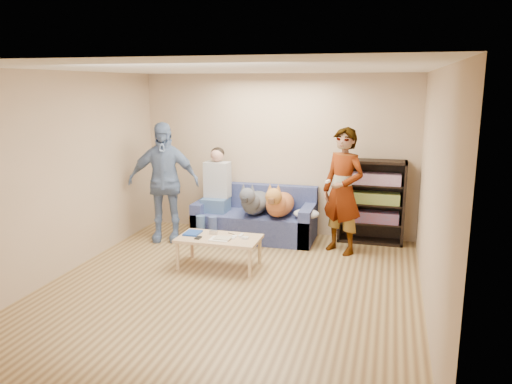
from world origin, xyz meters
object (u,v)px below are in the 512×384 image
(sofa, at_px, (256,220))
(bookshelf, at_px, (372,200))
(camera_silver, at_px, (214,232))
(coffee_table, at_px, (219,240))
(person_seated, at_px, (215,190))
(dog_tan, at_px, (279,203))
(person_standing_left, at_px, (163,182))
(person_standing_right, at_px, (343,191))
(dog_gray, at_px, (255,202))
(notebook_blue, at_px, (193,233))

(sofa, relative_size, bookshelf, 1.46)
(camera_silver, distance_m, coffee_table, 0.18)
(person_seated, bearing_deg, dog_tan, -4.06)
(person_standing_left, xyz_separation_m, coffee_table, (1.24, -0.93, -0.56))
(person_standing_right, xyz_separation_m, dog_tan, (-0.98, 0.17, -0.28))
(person_standing_right, relative_size, person_seated, 1.25)
(person_standing_left, bearing_deg, camera_silver, -51.47)
(person_standing_left, distance_m, dog_gray, 1.46)
(dog_gray, relative_size, bookshelf, 0.96)
(person_standing_left, xyz_separation_m, dog_tan, (1.78, 0.30, -0.30))
(person_standing_right, relative_size, coffee_table, 1.67)
(notebook_blue, bearing_deg, dog_tan, 51.28)
(person_standing_right, xyz_separation_m, coffee_table, (-1.53, -1.07, -0.54))
(person_standing_left, bearing_deg, sofa, 4.91)
(sofa, relative_size, dog_gray, 1.53)
(notebook_blue, xyz_separation_m, camera_silver, (0.28, 0.07, 0.01))
(person_standing_right, bearing_deg, coffee_table, -113.67)
(person_seated, height_order, coffee_table, person_seated)
(camera_silver, bearing_deg, coffee_table, -45.00)
(bookshelf, bearing_deg, camera_silver, -142.80)
(coffee_table, bearing_deg, dog_tan, 66.04)
(sofa, bearing_deg, person_seated, -168.70)
(sofa, distance_m, dog_gray, 0.39)
(sofa, height_order, coffee_table, sofa)
(notebook_blue, xyz_separation_m, coffee_table, (0.40, -0.05, -0.06))
(notebook_blue, relative_size, person_seated, 0.18)
(notebook_blue, distance_m, dog_tan, 1.53)
(person_standing_right, distance_m, bookshelf, 0.76)
(dog_gray, distance_m, coffee_table, 1.29)
(dog_gray, height_order, bookshelf, bookshelf)
(camera_silver, relative_size, person_seated, 0.07)
(dog_tan, bearing_deg, person_seated, 175.94)
(person_standing_right, height_order, camera_silver, person_standing_right)
(dog_tan, xyz_separation_m, coffee_table, (-0.55, -1.23, -0.26))
(dog_tan, height_order, coffee_table, dog_tan)
(notebook_blue, xyz_separation_m, bookshelf, (2.32, 1.62, 0.25))
(notebook_blue, bearing_deg, camera_silver, 14.04)
(notebook_blue, height_order, coffee_table, notebook_blue)
(person_standing_left, distance_m, bookshelf, 3.25)
(sofa, distance_m, person_seated, 0.81)
(camera_silver, relative_size, bookshelf, 0.08)
(notebook_blue, relative_size, dog_gray, 0.21)
(sofa, bearing_deg, camera_silver, -100.31)
(notebook_blue, distance_m, person_seated, 1.31)
(person_standing_right, relative_size, notebook_blue, 7.06)
(camera_silver, bearing_deg, dog_tan, 59.02)
(person_standing_left, height_order, dog_tan, person_standing_left)
(person_standing_left, relative_size, coffee_table, 1.70)
(camera_silver, distance_m, bookshelf, 2.57)
(notebook_blue, bearing_deg, coffee_table, -7.13)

